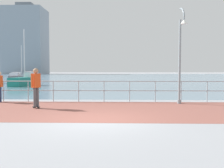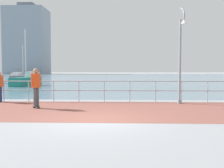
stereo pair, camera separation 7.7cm
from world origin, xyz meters
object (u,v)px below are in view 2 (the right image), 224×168
object	(u,v)px
sailboat_ivory	(22,78)
lamppost	(181,51)
bystander	(0,84)
skateboarder	(36,84)
sailboat_navy	(27,80)

from	to	relation	value
sailboat_ivory	lamppost	bearing A→B (deg)	-54.08
lamppost	bystander	distance (m)	9.80
lamppost	skateboarder	distance (m)	7.33
sailboat_navy	bystander	bearing A→B (deg)	-75.30
bystander	sailboat_navy	xyz separation A→B (m)	(-3.70, 14.11, -0.41)
lamppost	sailboat_navy	xyz separation A→B (m)	(-13.34, 14.53, -2.14)
lamppost	sailboat_navy	distance (m)	19.84
lamppost	sailboat_ivory	world-z (taller)	sailboat_ivory
skateboarder	bystander	xyz separation A→B (m)	(-2.70, 2.14, -0.12)
lamppost	sailboat_navy	world-z (taller)	sailboat_navy
bystander	sailboat_ivory	world-z (taller)	sailboat_ivory
lamppost	skateboarder	world-z (taller)	lamppost
lamppost	sailboat_ivory	bearing A→B (deg)	125.92
lamppost	bystander	bearing A→B (deg)	177.50
bystander	sailboat_ivory	bearing A→B (deg)	108.40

